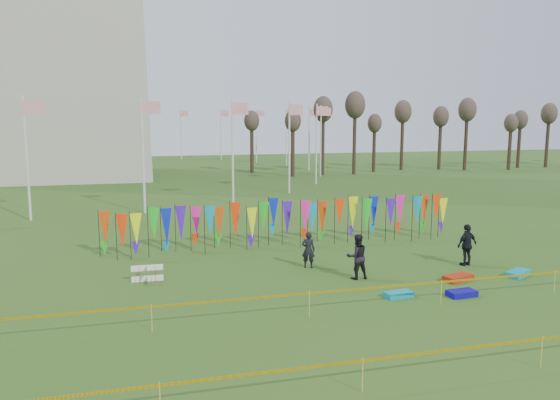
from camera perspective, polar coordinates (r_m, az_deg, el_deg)
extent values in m
plane|color=#284C15|center=(20.38, 6.96, -10.37)|extent=(160.00, 160.00, 0.00)
cylinder|color=silver|center=(69.26, 3.06, 6.40)|extent=(0.16, 0.16, 8.00)
plane|color=red|center=(69.41, 3.56, 9.13)|extent=(1.40, 0.00, 1.40)
cylinder|color=silver|center=(75.93, 0.68, 6.60)|extent=(0.16, 0.16, 8.00)
plane|color=red|center=(76.05, 1.13, 9.09)|extent=(1.40, 0.00, 1.40)
cylinder|color=silver|center=(81.81, -2.49, 6.74)|extent=(0.16, 0.16, 8.00)
plane|color=red|center=(81.90, -2.09, 9.05)|extent=(1.40, 0.00, 1.40)
cylinder|color=silver|center=(86.70, -6.22, 6.80)|extent=(0.16, 0.16, 8.00)
plane|color=red|center=(86.76, -5.86, 8.98)|extent=(1.40, 0.00, 1.40)
cylinder|color=silver|center=(90.45, -10.31, 6.78)|extent=(0.16, 0.16, 8.00)
plane|color=red|center=(90.47, -9.98, 8.88)|extent=(1.40, 0.00, 1.40)
cylinder|color=silver|center=(92.96, -14.63, 6.69)|extent=(0.16, 0.16, 8.00)
plane|color=red|center=(92.93, -14.33, 8.73)|extent=(1.40, 0.00, 1.40)
cylinder|color=silver|center=(94.15, -19.07, 6.52)|extent=(0.16, 0.16, 8.00)
plane|color=red|center=(94.08, -18.80, 8.54)|extent=(1.40, 0.00, 1.40)
cylinder|color=silver|center=(94.00, -23.54, 6.27)|extent=(0.16, 0.16, 8.00)
plane|color=red|center=(93.88, -23.30, 8.30)|extent=(1.40, 0.00, 1.40)
cylinder|color=silver|center=(38.56, -24.94, 3.91)|extent=(0.16, 0.16, 8.00)
plane|color=red|center=(38.38, -24.37, 8.87)|extent=(1.40, 0.00, 1.40)
cylinder|color=silver|center=(38.92, -14.12, 4.49)|extent=(0.16, 0.16, 8.00)
plane|color=red|center=(38.85, -13.40, 9.38)|extent=(1.40, 0.00, 1.40)
cylinder|color=silver|center=(42.33, -4.97, 5.02)|extent=(0.16, 0.16, 8.00)
plane|color=red|center=(42.36, -4.21, 9.50)|extent=(1.40, 0.00, 1.40)
cylinder|color=silver|center=(47.96, 0.98, 5.46)|extent=(0.16, 0.16, 8.00)
plane|color=red|center=(48.06, 1.69, 9.40)|extent=(1.40, 0.00, 1.40)
cylinder|color=silver|center=(54.81, 3.82, 5.83)|extent=(0.16, 0.16, 8.00)
plane|color=red|center=(54.94, 4.46, 9.27)|extent=(1.40, 0.00, 1.40)
cylinder|color=silver|center=(62.09, 4.28, 6.14)|extent=(0.16, 0.16, 8.00)
plane|color=red|center=(62.24, 4.84, 9.18)|extent=(1.40, 0.00, 1.40)
cylinder|color=black|center=(27.21, -18.25, -3.39)|extent=(0.03, 0.03, 2.32)
cone|color=#D13F0B|center=(27.13, -17.69, -2.78)|extent=(0.64, 0.64, 1.60)
cylinder|color=black|center=(27.17, -16.79, -3.33)|extent=(0.03, 0.03, 2.32)
cone|color=#FF3208|center=(27.11, -16.22, -2.73)|extent=(0.64, 0.64, 1.60)
cylinder|color=black|center=(27.15, -15.33, -3.28)|extent=(0.03, 0.03, 2.32)
cone|color=#E9F60C|center=(27.09, -14.76, -2.68)|extent=(0.64, 0.64, 1.60)
cylinder|color=black|center=(27.15, -13.87, -3.23)|extent=(0.03, 0.03, 2.32)
cone|color=#16C31E|center=(27.10, -13.30, -2.62)|extent=(0.64, 0.64, 1.60)
cylinder|color=black|center=(27.17, -12.41, -3.17)|extent=(0.03, 0.03, 2.32)
cone|color=#0B22C0|center=(27.13, -11.83, -2.56)|extent=(0.64, 0.64, 1.60)
cylinder|color=black|center=(27.20, -10.95, -3.11)|extent=(0.03, 0.03, 2.32)
cone|color=#4615BA|center=(27.17, -10.37, -2.50)|extent=(0.64, 0.64, 1.60)
cylinder|color=black|center=(27.26, -9.49, -3.05)|extent=(0.03, 0.03, 2.32)
cone|color=#F91B91|center=(27.23, -8.92, -2.44)|extent=(0.64, 0.64, 1.60)
cylinder|color=black|center=(27.33, -8.05, -2.98)|extent=(0.03, 0.03, 2.32)
cone|color=#0B86A9|center=(27.30, -7.48, -2.38)|extent=(0.64, 0.64, 1.60)
cylinder|color=black|center=(27.41, -6.61, -2.92)|extent=(0.03, 0.03, 2.32)
cone|color=#D13F0B|center=(27.40, -6.04, -2.32)|extent=(0.64, 0.64, 1.60)
cylinder|color=black|center=(27.52, -5.18, -2.85)|extent=(0.03, 0.03, 2.32)
cone|color=#FF3208|center=(27.51, -4.61, -2.25)|extent=(0.64, 0.64, 1.60)
cylinder|color=black|center=(27.64, -3.76, -2.79)|extent=(0.03, 0.03, 2.32)
cone|color=#E9F60C|center=(27.64, -3.20, -2.19)|extent=(0.64, 0.64, 1.60)
cylinder|color=black|center=(27.78, -2.36, -2.72)|extent=(0.03, 0.03, 2.32)
cone|color=#16C31E|center=(27.78, -1.80, -2.12)|extent=(0.64, 0.64, 1.60)
cylinder|color=black|center=(27.93, -0.97, -2.65)|extent=(0.03, 0.03, 2.32)
cone|color=#0B22C0|center=(27.94, -0.42, -2.05)|extent=(0.64, 0.64, 1.60)
cylinder|color=black|center=(28.10, 0.40, -2.58)|extent=(0.03, 0.03, 2.32)
cone|color=#4615BA|center=(28.12, 0.95, -1.99)|extent=(0.64, 0.64, 1.60)
cylinder|color=black|center=(28.29, 1.75, -2.51)|extent=(0.03, 0.03, 2.32)
cone|color=#F91B91|center=(28.31, 2.30, -1.92)|extent=(0.64, 0.64, 1.60)
cylinder|color=black|center=(28.49, 3.09, -2.44)|extent=(0.03, 0.03, 2.32)
cone|color=#0B86A9|center=(28.52, 3.63, -1.85)|extent=(0.64, 0.64, 1.60)
cylinder|color=black|center=(28.71, 4.41, -2.37)|extent=(0.03, 0.03, 2.32)
cone|color=#D13F0B|center=(28.75, 4.94, -1.79)|extent=(0.64, 0.64, 1.60)
cylinder|color=black|center=(28.94, 5.70, -2.29)|extent=(0.03, 0.03, 2.32)
cone|color=#FF3208|center=(28.99, 6.23, -1.72)|extent=(0.64, 0.64, 1.60)
cylinder|color=black|center=(29.19, 6.98, -2.22)|extent=(0.03, 0.03, 2.32)
cone|color=#E9F60C|center=(29.24, 7.50, -1.65)|extent=(0.64, 0.64, 1.60)
cylinder|color=black|center=(29.45, 8.23, -2.15)|extent=(0.03, 0.03, 2.32)
cone|color=#16C31E|center=(29.51, 8.74, -1.59)|extent=(0.64, 0.64, 1.60)
cylinder|color=black|center=(29.72, 9.46, -2.08)|extent=(0.03, 0.03, 2.32)
cone|color=#0B22C0|center=(29.79, 9.96, -1.52)|extent=(0.64, 0.64, 1.60)
cylinder|color=black|center=(30.01, 10.66, -2.01)|extent=(0.03, 0.03, 2.32)
cone|color=#4615BA|center=(30.08, 11.16, -1.46)|extent=(0.64, 0.64, 1.60)
cylinder|color=black|center=(30.31, 11.85, -1.94)|extent=(0.03, 0.03, 2.32)
cone|color=#F91B91|center=(30.39, 12.33, -1.39)|extent=(0.64, 0.64, 1.60)
cylinder|color=black|center=(30.63, 13.00, -1.87)|extent=(0.03, 0.03, 2.32)
cone|color=#0B86A9|center=(30.71, 13.48, -1.33)|extent=(0.64, 0.64, 1.60)
cylinder|color=black|center=(30.95, 14.14, -1.80)|extent=(0.03, 0.03, 2.32)
cone|color=#D13F0B|center=(31.04, 14.61, -1.26)|extent=(0.64, 0.64, 1.60)
cylinder|color=black|center=(31.29, 15.25, -1.74)|extent=(0.03, 0.03, 2.32)
cone|color=#FF3208|center=(31.38, 15.71, -1.20)|extent=(0.64, 0.64, 1.60)
cylinder|color=black|center=(31.64, 16.34, -1.67)|extent=(0.03, 0.03, 2.32)
cone|color=#E9F60C|center=(31.74, 16.79, -1.14)|extent=(0.64, 0.64, 1.60)
cube|color=yellow|center=(19.03, 8.42, -9.18)|extent=(26.00, 0.01, 0.08)
cylinder|color=gold|center=(17.72, -13.39, -11.95)|extent=(0.02, 0.02, 0.90)
cylinder|color=gold|center=(18.48, 2.58, -10.85)|extent=(0.02, 0.02, 0.90)
cylinder|color=gold|center=(20.47, 16.24, -9.24)|extent=(0.02, 0.02, 0.90)
cylinder|color=gold|center=(23.38, 26.90, -7.61)|extent=(0.02, 0.02, 0.90)
cube|color=yellow|center=(14.72, 16.66, -14.89)|extent=(26.00, 0.01, 0.08)
cylinder|color=gold|center=(14.00, 9.24, -17.56)|extent=(0.02, 0.02, 0.90)
cylinder|color=gold|center=(16.54, 25.78, -14.12)|extent=(0.02, 0.02, 0.90)
cylinder|color=#38281C|center=(63.37, -2.76, 5.48)|extent=(0.44, 0.44, 6.40)
ellipsoid|color=#45372E|center=(63.28, -2.78, 8.52)|extent=(1.92, 1.92, 2.56)
cylinder|color=#38281C|center=(64.32, 0.74, 5.54)|extent=(0.44, 0.44, 6.40)
ellipsoid|color=#45372E|center=(64.23, 0.75, 8.53)|extent=(1.92, 1.92, 2.56)
cylinder|color=#38281C|center=(65.51, 4.13, 5.57)|extent=(0.44, 0.44, 6.40)
ellipsoid|color=#45372E|center=(65.42, 4.16, 8.51)|extent=(1.92, 1.92, 2.56)
cylinder|color=#38281C|center=(66.91, 7.39, 5.58)|extent=(0.44, 0.44, 6.40)
ellipsoid|color=#45372E|center=(66.83, 7.45, 8.46)|extent=(1.92, 1.92, 2.56)
cylinder|color=#38281C|center=(68.52, 10.50, 5.58)|extent=(0.44, 0.44, 6.40)
ellipsoid|color=#45372E|center=(68.44, 10.58, 8.39)|extent=(1.92, 1.92, 2.56)
cylinder|color=#38281C|center=(70.32, 13.47, 5.56)|extent=(0.44, 0.44, 6.40)
ellipsoid|color=#45372E|center=(70.24, 13.56, 8.30)|extent=(1.92, 1.92, 2.56)
cylinder|color=#38281C|center=(72.30, 16.27, 5.53)|extent=(0.44, 0.44, 6.40)
ellipsoid|color=#45372E|center=(72.22, 16.39, 8.19)|extent=(1.92, 1.92, 2.56)
cylinder|color=#38281C|center=(74.44, 18.92, 5.49)|extent=(0.44, 0.44, 6.40)
ellipsoid|color=#45372E|center=(74.36, 19.05, 8.07)|extent=(1.92, 1.92, 2.56)
cylinder|color=#38281C|center=(76.73, 21.42, 5.44)|extent=(0.44, 0.44, 6.40)
ellipsoid|color=#45372E|center=(76.65, 21.56, 7.95)|extent=(1.92, 1.92, 2.56)
cylinder|color=#38281C|center=(79.15, 23.77, 5.38)|extent=(0.44, 0.44, 6.40)
ellipsoid|color=#45372E|center=(79.08, 23.92, 7.81)|extent=(1.92, 1.92, 2.56)
cylinder|color=#38281C|center=(81.70, 25.98, 5.32)|extent=(0.44, 0.44, 6.40)
ellipsoid|color=#45372E|center=(81.63, 26.13, 7.67)|extent=(1.92, 1.92, 2.56)
cylinder|color=red|center=(22.64, -14.48, -7.69)|extent=(0.02, 0.02, 0.72)
cylinder|color=red|center=(22.65, -12.88, -7.63)|extent=(0.02, 0.02, 0.72)
cylinder|color=red|center=(23.25, -14.50, -7.27)|extent=(0.02, 0.02, 0.72)
cylinder|color=red|center=(23.25, -12.94, -7.21)|extent=(0.02, 0.02, 0.72)
imported|color=black|center=(24.27, 2.97, -5.22)|extent=(0.72, 0.63, 1.63)
imported|color=black|center=(22.81, 8.05, -5.87)|extent=(0.91, 0.56, 1.88)
imported|color=black|center=(25.98, 18.96, -4.45)|extent=(1.23, 0.88, 1.90)
cube|color=#0B97A9|center=(21.00, 12.29, -9.63)|extent=(1.09, 0.63, 0.21)
cube|color=#0F099B|center=(21.73, 18.45, -9.24)|extent=(1.11, 0.64, 0.23)
cube|color=#B2240B|center=(23.68, 18.12, -7.73)|extent=(1.41, 0.96, 0.24)
cube|color=#0C91AA|center=(25.21, 23.60, -7.05)|extent=(1.35, 1.08, 0.23)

